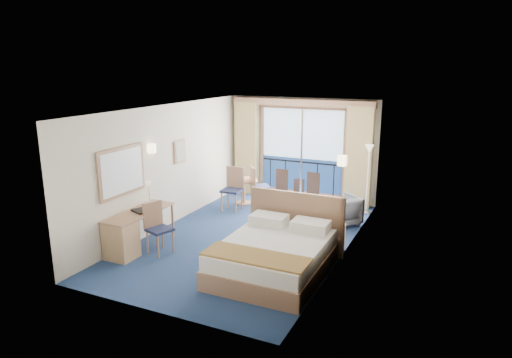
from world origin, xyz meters
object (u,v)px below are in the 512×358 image
object	(u,v)px
table_chair_a	(257,184)
table_chair_b	(233,186)
armchair	(342,210)
round_table	(244,185)
desk_chair	(157,225)
nightstand	(332,238)
floor_lamp	(369,162)
desk	(125,235)
bed	(275,254)

from	to	relation	value
table_chair_a	table_chair_b	distance (m)	0.66
armchair	round_table	size ratio (longest dim) A/B	1.01
round_table	desk_chair	bearing A→B (deg)	-91.77
nightstand	floor_lamp	distance (m)	2.83
nightstand	armchair	bearing A→B (deg)	98.42
round_table	armchair	bearing A→B (deg)	-9.84
nightstand	desk	bearing A→B (deg)	-152.28
floor_lamp	desk	distance (m)	5.80
armchair	floor_lamp	distance (m)	1.43
table_chair_a	bed	bearing A→B (deg)	169.37
table_chair_a	nightstand	bearing A→B (deg)	-169.05
table_chair_a	desk_chair	bearing A→B (deg)	131.74
nightstand	desk	xyz separation A→B (m)	(-3.49, -1.83, 0.14)
floor_lamp	desk	world-z (taller)	floor_lamp
desk	table_chair_a	world-z (taller)	table_chair_a
table_chair_b	nightstand	bearing A→B (deg)	-31.39
desk	desk_chair	xyz separation A→B (m)	(0.43, 0.41, 0.14)
table_chair_a	table_chair_b	world-z (taller)	table_chair_b
nightstand	table_chair_b	size ratio (longest dim) A/B	0.50
floor_lamp	table_chair_b	world-z (taller)	floor_lamp
nightstand	floor_lamp	bearing A→B (deg)	87.69
desk_chair	table_chair_b	world-z (taller)	table_chair_b
bed	round_table	xyz separation A→B (m)	(-2.30, 3.40, 0.16)
desk	round_table	distance (m)	3.97
bed	table_chair_b	distance (m)	3.68
round_table	table_chair_b	size ratio (longest dim) A/B	0.67
desk_chair	bed	bearing A→B (deg)	-68.79
desk	desk_chair	bearing A→B (deg)	43.65
desk	desk_chair	size ratio (longest dim) A/B	1.62
nightstand	armchair	world-z (taller)	armchair
table_chair_a	armchair	bearing A→B (deg)	-140.89
floor_lamp	round_table	size ratio (longest dim) A/B	2.35
floor_lamp	desk_chair	distance (m)	5.20
bed	nightstand	distance (m)	1.46
floor_lamp	table_chair_a	xyz separation A→B (m)	(-2.66, -0.57, -0.70)
desk	table_chair_a	size ratio (longest dim) A/B	1.55
armchair	table_chair_a	xyz separation A→B (m)	(-2.32, 0.44, 0.25)
desk	table_chair_a	bearing A→B (deg)	76.56
round_table	table_chair_b	xyz separation A→B (m)	(-0.02, -0.55, 0.11)
floor_lamp	bed	bearing A→B (deg)	-100.97
desk_chair	floor_lamp	bearing A→B (deg)	-19.76
bed	desk_chair	world-z (taller)	bed
armchair	table_chair_b	world-z (taller)	table_chair_b
floor_lamp	desk	bearing A→B (deg)	-128.81
desk_chair	armchair	bearing A→B (deg)	-24.55
armchair	table_chair_b	xyz separation A→B (m)	(-2.73, -0.08, 0.27)
desk	round_table	size ratio (longest dim) A/B	2.22
round_table	desk	bearing A→B (deg)	-97.78
nightstand	table_chair_b	xyz separation A→B (m)	(-2.97, 1.55, 0.33)
floor_lamp	desk_chair	xyz separation A→B (m)	(-3.17, -4.06, -0.73)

